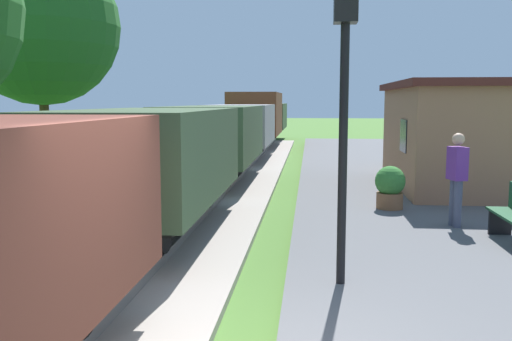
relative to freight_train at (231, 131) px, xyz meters
name	(u,v)px	position (x,y,z in m)	size (l,w,h in m)	color
freight_train	(231,131)	(0.00, 0.00, 0.00)	(2.50, 39.20, 2.72)	brown
station_hut	(459,135)	(6.80, -4.99, 0.20)	(3.50, 5.80, 2.78)	#9E6B4C
bench_down_platform	(404,152)	(6.23, 0.06, -0.73)	(0.42, 1.50, 0.91)	#1E4C2D
person_waiting	(457,176)	(5.55, -9.81, -0.27)	(0.32, 0.42, 1.71)	#474C66
potted_planter	(390,187)	(4.60, -8.20, -0.73)	(0.64, 0.64, 0.92)	brown
lamp_post_near	(344,78)	(3.30, -13.26, 1.35)	(0.28, 0.28, 3.70)	black
tree_trackside_far	(40,27)	(-5.15, -3.88, 3.28)	(4.69, 4.69, 7.08)	#4C3823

